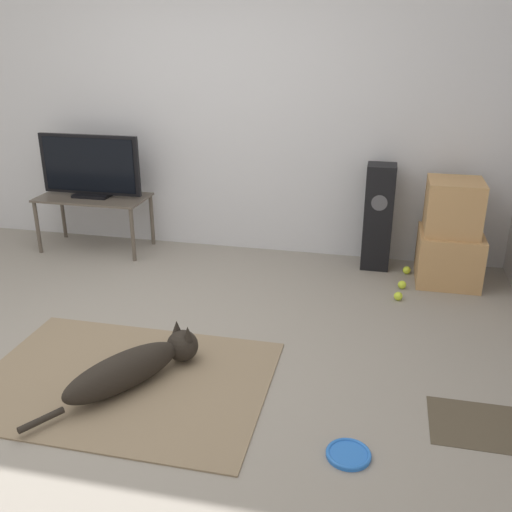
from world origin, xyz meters
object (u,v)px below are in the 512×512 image
at_px(frisbee, 348,454).
at_px(tv, 90,167).
at_px(tv_stand, 94,203).
at_px(tennis_ball_by_boxes, 398,296).
at_px(floor_speaker, 378,217).
at_px(cardboard_box_upper, 454,207).
at_px(dog, 135,366).
at_px(cardboard_box_lower, 449,257).
at_px(tennis_ball_loose_on_carpet, 407,270).
at_px(tennis_ball_near_speaker, 402,285).

xyz_separation_m(frisbee, tv, (-2.53, 2.36, 0.77)).
height_order(tv_stand, tennis_ball_by_boxes, tv_stand).
bearing_deg(tv_stand, tennis_ball_by_boxes, -10.81).
distance_m(floor_speaker, tennis_ball_by_boxes, 0.80).
bearing_deg(floor_speaker, tennis_ball_by_boxes, -73.01).
bearing_deg(cardboard_box_upper, tv_stand, 178.98).
relative_size(dog, cardboard_box_lower, 1.99).
bearing_deg(tennis_ball_loose_on_carpet, dog, -127.86).
bearing_deg(tv_stand, tennis_ball_loose_on_carpet, 0.20).
bearing_deg(cardboard_box_upper, tv, 178.93).
height_order(cardboard_box_lower, tv, tv).
bearing_deg(tennis_ball_loose_on_carpet, tennis_ball_by_boxes, -97.81).
bearing_deg(tennis_ball_near_speaker, tennis_ball_loose_on_carpet, 82.33).
height_order(cardboard_box_upper, tennis_ball_by_boxes, cardboard_box_upper).
xyz_separation_m(dog, tv, (-1.28, 2.02, 0.66)).
relative_size(tv, tennis_ball_near_speaker, 14.33).
relative_size(tv_stand, tennis_ball_near_speaker, 15.08).
height_order(tv_stand, tennis_ball_near_speaker, tv_stand).
bearing_deg(tennis_ball_by_boxes, frisbee, -97.68).
relative_size(dog, tennis_ball_by_boxes, 15.03).
distance_m(cardboard_box_lower, cardboard_box_upper, 0.42).
bearing_deg(tennis_ball_near_speaker, tv_stand, 173.78).
height_order(cardboard_box_upper, floor_speaker, floor_speaker).
bearing_deg(tv, cardboard_box_upper, -1.07).
height_order(dog, tennis_ball_near_speaker, dog).
bearing_deg(cardboard_box_lower, tv, 178.77).
relative_size(dog, floor_speaker, 1.10).
distance_m(cardboard_box_upper, tv, 3.15).
bearing_deg(floor_speaker, tennis_ball_loose_on_carpet, -22.20).
distance_m(cardboard_box_lower, floor_speaker, 0.66).
xyz_separation_m(cardboard_box_lower, tennis_ball_loose_on_carpet, (-0.31, 0.07, -0.18)).
xyz_separation_m(tennis_ball_by_boxes, tennis_ball_loose_on_carpet, (0.07, 0.54, 0.00)).
height_order(dog, tennis_ball_by_boxes, dog).
distance_m(tv_stand, tennis_ball_by_boxes, 2.85).
xyz_separation_m(tv, tennis_ball_by_boxes, (2.77, -0.53, -0.75)).
bearing_deg(tennis_ball_loose_on_carpet, tv, -179.86).
distance_m(dog, floor_speaker, 2.52).
bearing_deg(tennis_ball_loose_on_carpet, cardboard_box_upper, -12.36).
relative_size(floor_speaker, tennis_ball_by_boxes, 13.68).
bearing_deg(floor_speaker, cardboard_box_upper, -17.17).
distance_m(frisbee, tv, 3.54).
distance_m(dog, tennis_ball_by_boxes, 2.11).
relative_size(cardboard_box_upper, tennis_ball_by_boxes, 6.45).
bearing_deg(cardboard_box_upper, tennis_ball_by_boxes, -128.39).
xyz_separation_m(frisbee, tv_stand, (-2.53, 2.35, 0.43)).
distance_m(cardboard_box_upper, floor_speaker, 0.63).
bearing_deg(tennis_ball_by_boxes, floor_speaker, 106.99).
distance_m(tv, tennis_ball_by_boxes, 2.92).
relative_size(cardboard_box_upper, tv, 0.45).
relative_size(frisbee, floor_speaker, 0.24).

